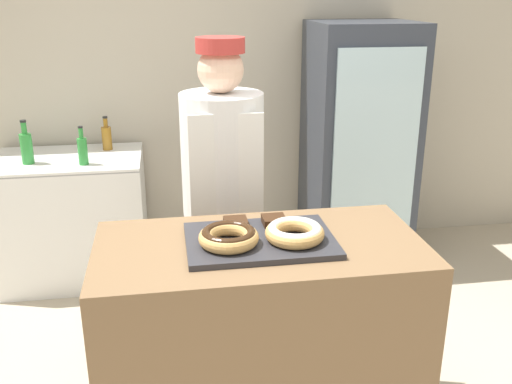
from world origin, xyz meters
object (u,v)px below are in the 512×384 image
at_px(baker_person, 223,201).
at_px(brownie_back_right, 274,220).
at_px(bottle_amber, 107,137).
at_px(donut_chocolate_glaze, 229,236).
at_px(bottle_green_b, 26,147).
at_px(bottle_green, 83,150).
at_px(serving_tray, 260,240).
at_px(brownie_back_left, 236,223).
at_px(donut_light_glaze, 295,232).
at_px(chest_freezer, 73,217).
at_px(beverage_fridge, 358,146).

bearing_deg(baker_person, brownie_back_right, -74.80).
bearing_deg(bottle_amber, donut_chocolate_glaze, -72.41).
bearing_deg(bottle_green_b, baker_person, -39.70).
height_order(donut_chocolate_glaze, bottle_green, bottle_green).
bearing_deg(serving_tray, brownie_back_left, 122.12).
height_order(donut_light_glaze, bottle_amber, bottle_amber).
relative_size(donut_chocolate_glaze, bottle_green, 0.94).
height_order(chest_freezer, bottle_green_b, bottle_green_b).
xyz_separation_m(chest_freezer, bottle_amber, (0.26, 0.16, 0.51)).
relative_size(baker_person, beverage_fridge, 0.99).
height_order(serving_tray, baker_person, baker_person).
bearing_deg(bottle_green, bottle_amber, 70.77).
relative_size(baker_person, chest_freezer, 1.74).
relative_size(beverage_fridge, bottle_green_b, 6.07).
relative_size(donut_light_glaze, beverage_fridge, 0.14).
height_order(donut_light_glaze, bottle_green_b, bottle_green_b).
height_order(brownie_back_left, baker_person, baker_person).
bearing_deg(donut_chocolate_glaze, chest_freezer, 116.12).
xyz_separation_m(donut_chocolate_glaze, chest_freezer, (-0.87, 1.78, -0.58)).
xyz_separation_m(serving_tray, beverage_fridge, (1.00, 1.73, -0.12)).
bearing_deg(donut_chocolate_glaze, brownie_back_left, 73.98).
height_order(brownie_back_left, bottle_green, bottle_green).
bearing_deg(bottle_green, bottle_green_b, 167.46).
distance_m(serving_tray, baker_person, 0.70).
xyz_separation_m(donut_light_glaze, bottle_green_b, (-1.34, 1.68, -0.05)).
xyz_separation_m(beverage_fridge, bottle_amber, (-1.75, 0.17, 0.09)).
distance_m(chest_freezer, bottle_green_b, 0.58).
distance_m(chest_freezer, bottle_green, 0.57).
xyz_separation_m(serving_tray, bottle_amber, (-0.75, 1.90, -0.02)).
xyz_separation_m(serving_tray, bottle_green_b, (-1.22, 1.64, -0.00)).
bearing_deg(donut_light_glaze, chest_freezer, 122.44).
xyz_separation_m(bottle_green, bottle_amber, (0.12, 0.34, -0.01)).
bearing_deg(brownie_back_right, bottle_green_b, 130.63).
xyz_separation_m(brownie_back_right, baker_person, (-0.15, 0.56, -0.11)).
xyz_separation_m(serving_tray, baker_person, (-0.07, 0.69, -0.08)).
xyz_separation_m(baker_person, bottle_green, (-0.79, 0.87, 0.07)).
bearing_deg(bottle_amber, bottle_green, -109.23).
relative_size(serving_tray, brownie_back_right, 6.16).
bearing_deg(brownie_back_right, baker_person, 105.20).
bearing_deg(donut_light_glaze, bottle_green, 121.81).
height_order(beverage_fridge, chest_freezer, beverage_fridge).
height_order(baker_person, beverage_fridge, beverage_fridge).
relative_size(serving_tray, baker_person, 0.34).
distance_m(beverage_fridge, chest_freezer, 2.05).
relative_size(bottle_green, bottle_green_b, 0.88).
xyz_separation_m(donut_chocolate_glaze, bottle_amber, (-0.62, 1.94, -0.07)).
xyz_separation_m(serving_tray, donut_chocolate_glaze, (-0.13, -0.04, 0.05)).
height_order(serving_tray, chest_freezer, serving_tray).
bearing_deg(donut_chocolate_glaze, bottle_green_b, 122.88).
distance_m(donut_chocolate_glaze, bottle_amber, 2.04).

